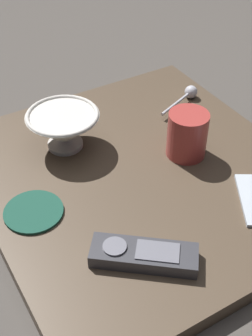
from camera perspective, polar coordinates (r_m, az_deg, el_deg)
name	(u,v)px	position (r m, az deg, el deg)	size (l,w,h in m)	color
ground_plane	(140,184)	(0.85, 1.71, -1.96)	(6.00, 6.00, 0.00)	#47423D
table	(140,177)	(0.84, 1.73, -1.17)	(0.55, 0.58, 0.03)	#4C3D2D
cereal_bowl	(64,128)	(0.86, -7.67, 4.89)	(0.14, 0.14, 0.07)	beige
coffee_mug	(187,134)	(0.85, 7.48, 4.16)	(0.07, 0.07, 0.09)	#A53833
teaspoon	(189,93)	(1.02, 7.74, 9.07)	(0.12, 0.06, 0.03)	silver
tv_remote_near	(144,255)	(0.68, 2.19, -10.64)	(0.15, 0.14, 0.03)	#38383D
drink_coaster	(33,211)	(0.77, -11.37, -5.17)	(0.10, 0.10, 0.01)	#194738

